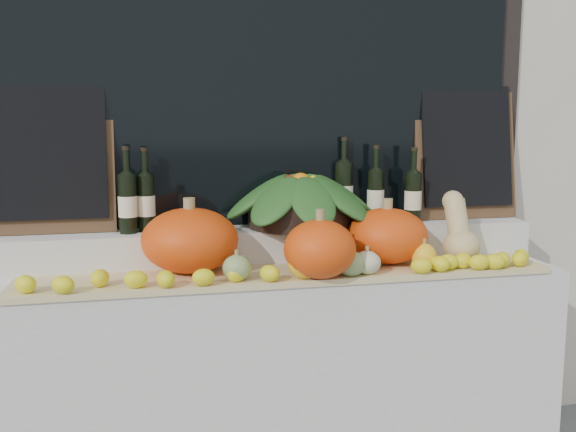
{
  "coord_description": "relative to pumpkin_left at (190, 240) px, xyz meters",
  "views": [
    {
      "loc": [
        -0.56,
        -1.01,
        1.49
      ],
      "look_at": [
        0.0,
        1.45,
        1.12
      ],
      "focal_mm": 40.0,
      "sensor_mm": 36.0,
      "label": 1
    }
  ],
  "objects": [
    {
      "name": "pumpkin_center",
      "position": [
        0.47,
        -0.21,
        -0.02
      ],
      "size": [
        0.31,
        0.31,
        0.22
      ],
      "primitive_type": "ellipsoid",
      "rotation": [
        0.0,
        0.0,
        -0.16
      ],
      "color": "#EF4B0C",
      "rests_on": "straw_bedding"
    },
    {
      "name": "straw_bedding",
      "position": [
        0.39,
        -0.08,
        -0.14
      ],
      "size": [
        2.1,
        0.32,
        0.02
      ],
      "primitive_type": "cube",
      "color": "tan",
      "rests_on": "display_sill"
    },
    {
      "name": "chalkboard_right",
      "position": [
        1.31,
        0.26,
        0.33
      ],
      "size": [
        0.5,
        0.12,
        0.62
      ],
      "rotation": [
        -0.15,
        0.0,
        0.0
      ],
      "color": "#4C331E",
      "rests_on": "rear_tier"
    },
    {
      "name": "pumpkin_right",
      "position": [
        0.81,
        -0.02,
        -0.01
      ],
      "size": [
        0.34,
        0.34,
        0.23
      ],
      "primitive_type": "ellipsoid",
      "rotation": [
        0.0,
        0.0,
        0.0
      ],
      "color": "#EF4B0C",
      "rests_on": "straw_bedding"
    },
    {
      "name": "butternut_squash",
      "position": [
        1.12,
        -0.06,
        -0.01
      ],
      "size": [
        0.16,
        0.21,
        0.3
      ],
      "color": "#D2B77C",
      "rests_on": "straw_bedding"
    },
    {
      "name": "rear_tier",
      "position": [
        0.39,
        0.19,
        -0.07
      ],
      "size": [
        2.3,
        0.25,
        0.16
      ],
      "primitive_type": "cube",
      "color": "silver",
      "rests_on": "display_sill"
    },
    {
      "name": "chalkboard_left",
      "position": [
        -0.53,
        0.26,
        0.33
      ],
      "size": [
        0.5,
        0.12,
        0.62
      ],
      "rotation": [
        -0.15,
        0.0,
        0.0
      ],
      "color": "#4C331E",
      "rests_on": "rear_tier"
    },
    {
      "name": "wine_bottle_near_right",
      "position": [
        0.85,
        0.21,
        0.13
      ],
      "size": [
        0.08,
        0.08,
        0.35
      ],
      "color": "black",
      "rests_on": "rear_tier"
    },
    {
      "name": "decorative_gourds",
      "position": [
        0.51,
        -0.19,
        -0.07
      ],
      "size": [
        0.86,
        0.16,
        0.17
      ],
      "color": "#30651E",
      "rests_on": "straw_bedding"
    },
    {
      "name": "wine_bottle_near_left",
      "position": [
        -0.16,
        0.21,
        0.13
      ],
      "size": [
        0.08,
        0.08,
        0.35
      ],
      "color": "black",
      "rests_on": "rear_tier"
    },
    {
      "name": "pumpkin_left",
      "position": [
        0.0,
        0.0,
        0.0
      ],
      "size": [
        0.48,
        0.48,
        0.25
      ],
      "primitive_type": "ellipsoid",
      "rotation": [
        0.0,
        0.0,
        -0.33
      ],
      "color": "#EF4B0C",
      "rests_on": "straw_bedding"
    },
    {
      "name": "wine_bottle_far_left",
      "position": [
        -0.24,
        0.17,
        0.13
      ],
      "size": [
        0.08,
        0.08,
        0.35
      ],
      "color": "black",
      "rests_on": "rear_tier"
    },
    {
      "name": "wine_bottle_far_right",
      "position": [
        1.01,
        0.17,
        0.13
      ],
      "size": [
        0.08,
        0.08,
        0.34
      ],
      "color": "black",
      "rests_on": "rear_tier"
    },
    {
      "name": "produce_bowl",
      "position": [
        0.49,
        0.18,
        0.12
      ],
      "size": [
        0.7,
        0.7,
        0.24
      ],
      "color": "black",
      "rests_on": "rear_tier"
    },
    {
      "name": "wine_bottle_tall",
      "position": [
        0.71,
        0.25,
        0.15
      ],
      "size": [
        0.08,
        0.08,
        0.38
      ],
      "color": "black",
      "rests_on": "rear_tier"
    },
    {
      "name": "lemon_heap",
      "position": [
        0.39,
        -0.19,
        -0.1
      ],
      "size": [
        2.2,
        0.16,
        0.06
      ],
      "primitive_type": null,
      "color": "yellow",
      "rests_on": "straw_bedding"
    },
    {
      "name": "display_sill",
      "position": [
        0.39,
        0.04,
        -0.59
      ],
      "size": [
        2.3,
        0.55,
        0.88
      ],
      "primitive_type": "cube",
      "color": "silver",
      "rests_on": "ground"
    }
  ]
}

